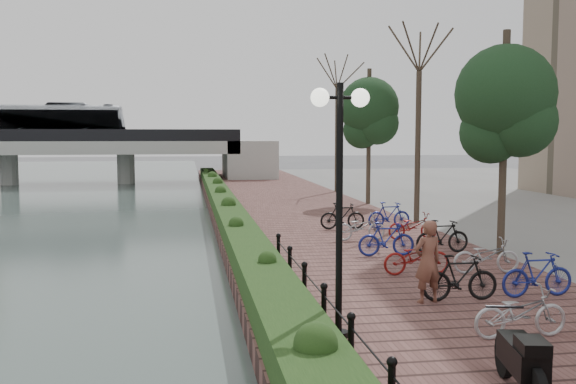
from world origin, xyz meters
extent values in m
cube|color=brown|center=(4.00, 17.50, 0.25)|extent=(8.00, 75.00, 0.50)
cube|color=#193513|center=(0.60, 20.00, 0.80)|extent=(1.10, 56.00, 0.60)
cylinder|color=black|center=(1.40, 1.00, 0.85)|extent=(0.10, 0.10, 0.70)
cylinder|color=black|center=(1.40, 3.00, 0.85)|extent=(0.10, 0.10, 0.70)
cylinder|color=black|center=(1.40, 5.00, 0.85)|extent=(0.10, 0.10, 0.70)
cylinder|color=black|center=(1.40, 7.00, 0.85)|extent=(0.10, 0.10, 0.70)
cylinder|color=black|center=(1.40, 9.00, 0.85)|extent=(0.10, 0.10, 0.70)
cylinder|color=black|center=(1.50, 2.24, 2.70)|extent=(0.12, 0.12, 4.40)
cylinder|color=black|center=(1.50, 2.24, 4.65)|extent=(0.70, 0.06, 0.06)
sphere|color=white|center=(1.15, 2.24, 4.65)|extent=(0.32, 0.32, 0.32)
sphere|color=white|center=(1.85, 2.24, 4.65)|extent=(0.32, 0.32, 0.32)
imported|color=brown|center=(3.88, 4.19, 1.37)|extent=(0.71, 0.54, 1.74)
imported|color=#ACADB1|center=(4.60, 1.61, 0.95)|extent=(0.60, 1.72, 0.90)
imported|color=black|center=(4.60, 4.21, 1.00)|extent=(0.47, 1.66, 1.00)
imported|color=maroon|center=(4.60, 6.81, 0.95)|extent=(0.60, 1.71, 0.90)
imported|color=navy|center=(4.60, 9.41, 1.00)|extent=(0.47, 1.66, 1.00)
imported|color=#ACADB1|center=(4.60, 12.01, 0.95)|extent=(0.60, 1.71, 0.90)
imported|color=black|center=(4.60, 14.61, 1.00)|extent=(0.47, 1.66, 1.00)
imported|color=navy|center=(6.40, 4.21, 1.00)|extent=(0.47, 1.66, 1.00)
imported|color=#ACADB1|center=(6.40, 6.81, 0.95)|extent=(0.60, 1.71, 0.90)
imported|color=black|center=(6.40, 9.41, 1.00)|extent=(0.47, 1.66, 1.00)
imported|color=maroon|center=(6.40, 12.01, 0.95)|extent=(0.60, 1.71, 0.90)
imported|color=navy|center=(6.40, 14.61, 1.00)|extent=(0.47, 1.66, 1.00)
cube|color=#AEAEA9|center=(-15.00, 45.00, 3.00)|extent=(36.00, 8.00, 1.00)
cube|color=black|center=(-15.00, 48.90, 3.95)|extent=(36.00, 0.15, 0.90)
cylinder|color=#AEAEA9|center=(-15.00, 45.00, 1.25)|extent=(1.40, 1.40, 2.50)
cylinder|color=#AEAEA9|center=(-6.00, 45.00, 1.25)|extent=(1.40, 1.40, 2.50)
imported|color=white|center=(-11.42, 45.00, 5.00)|extent=(2.52, 10.77, 3.00)
camera|label=1|loc=(-1.07, -8.41, 4.03)|focal=40.00mm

